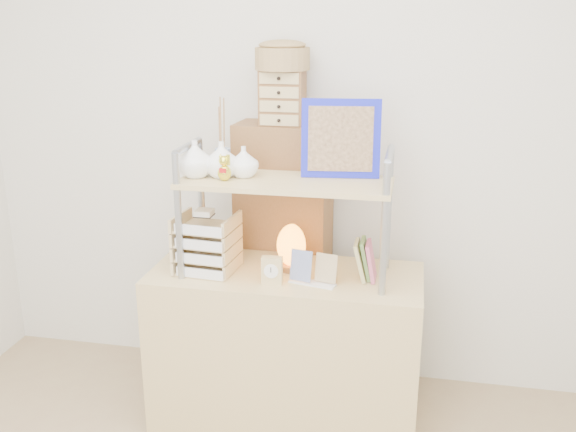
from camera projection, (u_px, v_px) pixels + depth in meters
The scene contains 10 objects.
room_shell at pixel (228, 69), 1.80m from camera, with size 3.42×3.41×2.61m.
desk at pixel (286, 348), 2.95m from camera, with size 1.20×0.50×0.75m, color tan.
cabinet at pixel (284, 257), 3.22m from camera, with size 0.45×0.24×1.35m, color brown.
hutch at pixel (264, 173), 2.73m from camera, with size 0.92×0.34×0.76m.
letter_tray at pixel (206, 247), 2.82m from camera, with size 0.25×0.24×0.29m.
salt_lamp at pixel (291, 246), 2.84m from camera, with size 0.14×0.13×0.21m.
desk_clock at pixel (272, 271), 2.70m from camera, with size 0.09×0.04×0.12m.
postcard_stand at pixel (313, 275), 2.71m from camera, with size 0.21×0.10×0.14m.
drawer_chest at pixel (282, 97), 2.96m from camera, with size 0.20×0.16×0.25m.
woven_basket at pixel (282, 59), 2.91m from camera, with size 0.25×0.25×0.10m, color olive.
Camera 1 is at (0.53, -1.38, 1.84)m, focal length 40.00 mm.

